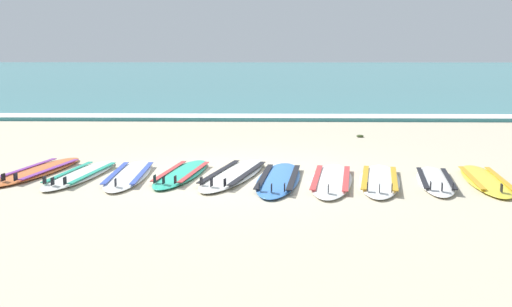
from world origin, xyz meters
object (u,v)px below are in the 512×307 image
Objects in this scene: surfboard_6 at (331,180)px; surfboard_2 at (129,175)px; surfboard_5 at (279,179)px; surfboard_7 at (379,180)px; surfboard_0 at (39,171)px; surfboard_8 at (435,180)px; surfboard_1 at (81,174)px; surfboard_9 at (485,180)px; surfboard_4 at (234,174)px; surfboard_3 at (182,173)px.

surfboard_2 is at bearing 174.86° from surfboard_6.
surfboard_7 is (1.50, -0.04, 0.00)m from surfboard_5.
surfboard_8 is at bearing -5.36° from surfboard_0.
surfboard_1 is at bearing 176.26° from surfboard_7.
surfboard_7 is at bearing 179.09° from surfboard_8.
surfboard_6 is 2.30m from surfboard_9.
surfboard_7 is at bearing 0.06° from surfboard_6.
surfboard_9 is (2.30, 0.03, 0.00)m from surfboard_6.
surfboard_9 is (5.40, -0.25, 0.00)m from surfboard_2.
surfboard_7 is 1.58m from surfboard_9.
surfboard_2 and surfboard_8 have the same top height.
surfboard_0 is 0.81m from surfboard_1.
surfboard_6 is at bearing -179.94° from surfboard_7.
surfboard_1 and surfboard_2 have the same top height.
surfboard_8 is (3.03, -0.37, 0.00)m from surfboard_4.
surfboard_5 and surfboard_9 have the same top height.
surfboard_1 and surfboard_5 have the same top height.
surfboard_3 and surfboard_7 have the same top height.
surfboard_0 is 1.03× the size of surfboard_9.
surfboard_6 is at bearing -4.44° from surfboard_1.
surfboard_9 is (4.59, -0.37, -0.00)m from surfboard_3.
surfboard_1 is 1.01× the size of surfboard_3.
surfboard_0 is 6.94m from surfboard_9.
surfboard_8 is (6.17, -0.58, 0.00)m from surfboard_0.
surfboard_1 is at bearing 175.26° from surfboard_5.
surfboard_3 is (2.33, -0.17, 0.00)m from surfboard_0.
surfboard_9 is at bearing -2.50° from surfboard_1.
surfboard_4 is at bearing -3.74° from surfboard_0.
surfboard_0 and surfboard_4 have the same top height.
surfboard_3 is at bearing 175.39° from surfboard_9.
surfboard_2 is at bearing -177.12° from surfboard_4.
surfboard_7 is at bearing -3.74° from surfboard_1.
surfboard_1 is 1.56m from surfboard_3.
surfboard_2 is 3.12m from surfboard_6.
surfboard_9 is (6.16, -0.27, -0.00)m from surfboard_1.
surfboard_9 is at bearing -0.26° from surfboard_5.
surfboard_1 is 5.41m from surfboard_8.
surfboard_2 is 1.01× the size of surfboard_3.
surfboard_6 is at bearing -3.27° from surfboard_5.
surfboard_0 and surfboard_1 have the same top height.
surfboard_8 is 0.92× the size of surfboard_9.
surfboard_4 is 3.05m from surfboard_8.
surfboard_9 is at bearing -4.42° from surfboard_0.
surfboard_4 is at bearing 170.70° from surfboard_7.
surfboard_0 is 0.91× the size of surfboard_4.
surfboard_0 is 1.04× the size of surfboard_3.
surfboard_5 is at bearing 176.73° from surfboard_6.
surfboard_4 is at bearing 155.57° from surfboard_5.
surfboard_8 is (2.33, -0.06, 0.00)m from surfboard_5.
surfboard_6 is at bearing -6.98° from surfboard_0.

